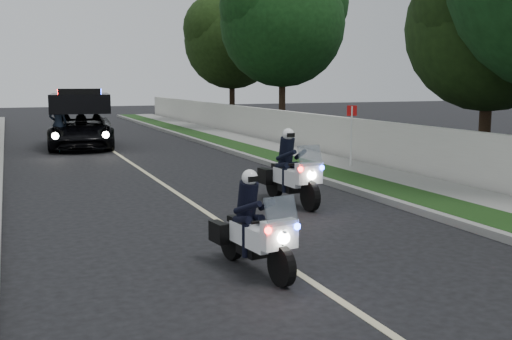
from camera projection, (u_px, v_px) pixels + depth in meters
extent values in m
plane|color=black|center=(307.00, 279.00, 8.49)|extent=(120.00, 120.00, 0.00)
cube|color=gray|center=(279.00, 166.00, 19.17)|extent=(0.20, 60.00, 0.15)
cube|color=#193814|center=(298.00, 165.00, 19.44)|extent=(1.20, 60.00, 0.16)
cube|color=gray|center=(334.00, 163.00, 19.92)|extent=(1.40, 60.00, 0.16)
cube|color=beige|center=(360.00, 141.00, 20.20)|extent=(0.22, 60.00, 1.50)
cube|color=#BFB78C|center=(151.00, 176.00, 17.64)|extent=(0.12, 50.00, 0.01)
imported|color=black|center=(82.00, 148.00, 25.06)|extent=(3.11, 5.66, 2.63)
imported|color=black|center=(60.00, 152.00, 23.49)|extent=(0.56, 1.58, 0.82)
imported|color=black|center=(60.00, 152.00, 23.49)|extent=(0.66, 0.44, 1.83)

